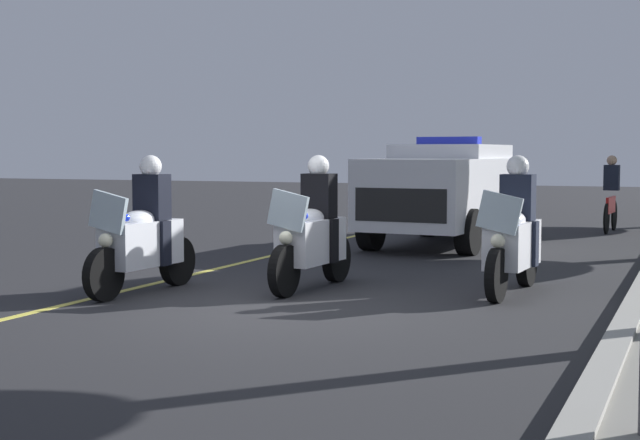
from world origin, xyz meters
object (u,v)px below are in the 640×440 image
police_motorcycle_lead_right (312,235)px  police_motorcycle_trailing (513,238)px  police_motorcycle_lead_left (143,237)px  police_suv (447,189)px  cyclist_background (611,194)px

police_motorcycle_lead_right → police_motorcycle_trailing: size_ratio=1.00×
police_motorcycle_lead_left → police_motorcycle_trailing: bearing=111.8°
police_motorcycle_lead_left → police_suv: (-7.33, 1.93, 0.37)m
police_motorcycle_lead_left → cyclist_background: 12.32m
police_motorcycle_lead_left → police_suv: 7.59m
police_motorcycle_lead_left → police_motorcycle_trailing: (-1.71, 4.28, 0.00)m
police_suv → cyclist_background: 4.88m
cyclist_background → police_motorcycle_trailing: bearing=-1.6°
police_suv → police_motorcycle_lead_left: bearing=-14.8°
police_motorcycle_lead_right → cyclist_background: police_motorcycle_lead_right is taller
police_motorcycle_lead_left → cyclist_background: bearing=158.3°
police_motorcycle_lead_left → police_motorcycle_lead_right: bearing=121.2°
police_motorcycle_trailing → cyclist_background: (-9.74, 0.27, 0.14)m
police_motorcycle_lead_right → police_motorcycle_trailing: (-0.60, 2.45, 0.00)m
police_motorcycle_trailing → police_motorcycle_lead_left: bearing=-68.2°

